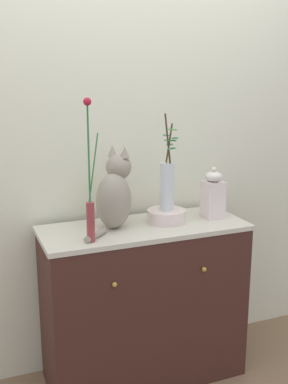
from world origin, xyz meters
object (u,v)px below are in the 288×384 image
vase_slim_green (90,201)px  jar_lidded_porcelain (213,195)px  cat_sitting (115,194)px  sideboard (144,303)px  vase_glass_clear (167,182)px  bowl_porcelain (167,216)px

vase_slim_green → jar_lidded_porcelain: 0.74m
cat_sitting → vase_slim_green: vase_slim_green is taller
jar_lidded_porcelain → sideboard: bearing=179.9°
vase_slim_green → jar_lidded_porcelain: size_ratio=2.36×
vase_slim_green → vase_glass_clear: vase_slim_green is taller
vase_glass_clear → jar_lidded_porcelain: vase_glass_clear is taller
vase_glass_clear → jar_lidded_porcelain: bearing=-3.9°
vase_slim_green → vase_glass_clear: 0.48m
jar_lidded_porcelain → vase_glass_clear: bearing=176.1°
vase_slim_green → vase_glass_clear: bearing=18.2°
sideboard → vase_glass_clear: (0.14, 0.02, 0.65)m
sideboard → vase_glass_clear: vase_glass_clear is taller
sideboard → vase_slim_green: (-0.32, -0.13, 0.63)m
vase_slim_green → jar_lidded_porcelain: bearing=10.3°
vase_slim_green → vase_glass_clear: (0.46, 0.15, 0.02)m
vase_slim_green → bowl_porcelain: size_ratio=3.25×
vase_slim_green → jar_lidded_porcelain: vase_slim_green is taller
vase_slim_green → jar_lidded_porcelain: (0.72, 0.13, -0.07)m
bowl_porcelain → jar_lidded_porcelain: (0.27, -0.02, 0.09)m
sideboard → bowl_porcelain: bearing=7.7°
sideboard → bowl_porcelain: (0.14, 0.02, 0.47)m
vase_glass_clear → jar_lidded_porcelain: (0.27, -0.02, -0.09)m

